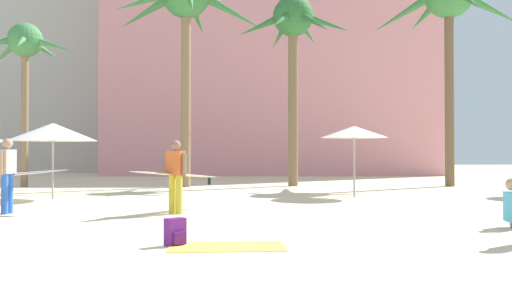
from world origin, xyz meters
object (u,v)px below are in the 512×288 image
at_px(palm_tree_left, 25,50).
at_px(palm_tree_right, 293,31).
at_px(beach_towel, 227,247).
at_px(cafe_umbrella_2, 354,132).
at_px(palm_tree_center, 185,7).
at_px(backpack, 176,232).
at_px(person_far_left, 176,174).
at_px(cafe_umbrella_3, 53,132).
at_px(palm_tree_far_left, 448,5).
at_px(person_near_left, 9,173).

relative_size(palm_tree_left, palm_tree_right, 0.84).
bearing_deg(palm_tree_right, beach_towel, -98.66).
bearing_deg(cafe_umbrella_2, palm_tree_center, 136.27).
bearing_deg(beach_towel, backpack, 169.12).
bearing_deg(cafe_umbrella_2, person_far_left, -137.80).
bearing_deg(cafe_umbrella_2, cafe_umbrella_3, -176.81).
xyz_separation_m(palm_tree_far_left, person_far_left, (-10.28, -10.53, -6.76)).
bearing_deg(palm_tree_far_left, backpack, -122.61).
xyz_separation_m(beach_towel, person_far_left, (-1.32, 4.85, 0.92)).
height_order(cafe_umbrella_2, person_near_left, cafe_umbrella_2).
distance_m(palm_tree_left, palm_tree_center, 6.94).
height_order(backpack, person_near_left, person_near_left).
distance_m(palm_tree_left, cafe_umbrella_3, 8.15).
bearing_deg(palm_tree_far_left, cafe_umbrella_3, -156.09).
distance_m(palm_tree_left, palm_tree_right, 11.31).
relative_size(palm_tree_left, person_near_left, 2.29).
distance_m(cafe_umbrella_2, person_far_left, 6.97).
relative_size(cafe_umbrella_3, backpack, 6.31).
bearing_deg(palm_tree_right, cafe_umbrella_3, -139.49).
bearing_deg(palm_tree_center, person_far_left, -85.30).
xyz_separation_m(palm_tree_far_left, person_near_left, (-14.20, -10.43, -6.74)).
relative_size(palm_tree_center, palm_tree_right, 1.12).
relative_size(palm_tree_right, cafe_umbrella_3, 3.07).
relative_size(palm_tree_left, beach_towel, 3.94).
distance_m(palm_tree_right, backpack, 17.15).
distance_m(cafe_umbrella_3, backpack, 10.17).
bearing_deg(palm_tree_center, backpack, -84.73).
bearing_deg(backpack, palm_tree_right, 128.27).
bearing_deg(palm_tree_left, cafe_umbrella_2, -25.26).
bearing_deg(palm_tree_far_left, palm_tree_center, -178.84).
relative_size(palm_tree_far_left, palm_tree_center, 1.02).
height_order(palm_tree_far_left, palm_tree_left, palm_tree_far_left).
height_order(cafe_umbrella_3, beach_towel, cafe_umbrella_3).
height_order(palm_tree_left, cafe_umbrella_3, palm_tree_left).
xyz_separation_m(cafe_umbrella_2, person_near_left, (-9.02, -4.52, -1.14)).
bearing_deg(person_far_left, cafe_umbrella_2, 164.37).
bearing_deg(cafe_umbrella_3, cafe_umbrella_2, 3.19).
height_order(palm_tree_far_left, palm_tree_right, palm_tree_far_left).
bearing_deg(cafe_umbrella_3, person_near_left, -85.62).
bearing_deg(cafe_umbrella_2, person_near_left, -153.35).
bearing_deg(palm_tree_far_left, beach_towel, -120.22).
relative_size(palm_tree_far_left, cafe_umbrella_2, 4.08).
height_order(palm_tree_right, cafe_umbrella_3, palm_tree_right).
bearing_deg(cafe_umbrella_3, palm_tree_center, 61.42).
relative_size(palm_tree_right, person_far_left, 2.96).
distance_m(palm_tree_center, person_near_left, 12.52).
xyz_separation_m(cafe_umbrella_3, beach_towel, (5.55, -8.95, -2.04)).
height_order(palm_tree_far_left, backpack, palm_tree_far_left).
bearing_deg(palm_tree_center, cafe_umbrella_3, -118.58).
height_order(palm_tree_center, backpack, palm_tree_center).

